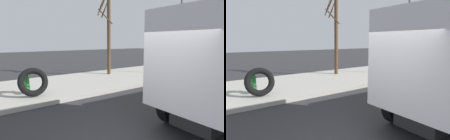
# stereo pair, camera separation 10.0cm
# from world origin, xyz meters

# --- Properties ---
(sidewalk_curb) EXTENTS (36.00, 5.00, 0.15)m
(sidewalk_curb) POSITION_xyz_m (0.00, 6.50, 0.07)
(sidewalk_curb) COLOR #ADA89E
(sidewalk_curb) RESTS_ON ground
(fire_hydrant) EXTENTS (0.27, 0.62, 0.84)m
(fire_hydrant) POSITION_xyz_m (-0.54, 5.60, 0.60)
(fire_hydrant) COLOR #2D8438
(fire_hydrant) RESTS_ON sidewalk_curb
(loose_tire) EXTENTS (1.19, 0.70, 1.14)m
(loose_tire) POSITION_xyz_m (-0.42, 5.03, 0.72)
(loose_tire) COLOR black
(loose_tire) RESTS_ON sidewalk_curb
(bare_tree) EXTENTS (1.13, 1.47, 5.45)m
(bare_tree) POSITION_xyz_m (4.99, 7.45, 3.05)
(bare_tree) COLOR #4C3823
(bare_tree) RESTS_ON sidewalk_curb
(street_light_pole) EXTENTS (0.12, 0.12, 5.72)m
(street_light_pole) POSITION_xyz_m (8.69, 4.72, 3.01)
(street_light_pole) COLOR #595B5E
(street_light_pole) RESTS_ON sidewalk_curb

